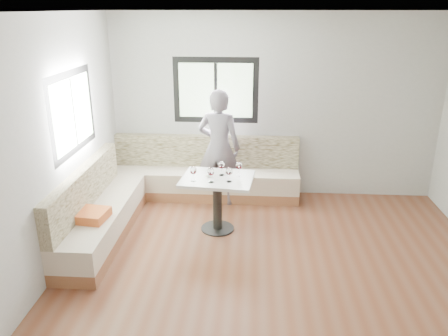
# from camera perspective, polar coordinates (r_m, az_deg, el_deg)

# --- Properties ---
(room) EXTENTS (5.01, 5.01, 2.81)m
(room) POSITION_cam_1_polar(r_m,az_deg,el_deg) (4.44, 6.83, 1.35)
(room) COLOR brown
(room) RESTS_ON ground
(banquette) EXTENTS (2.90, 2.80, 0.95)m
(banquette) POSITION_cam_1_polar(r_m,az_deg,el_deg) (6.39, -7.85, -3.04)
(banquette) COLOR #915B3B
(banquette) RESTS_ON ground
(table) EXTENTS (0.99, 0.80, 0.75)m
(table) POSITION_cam_1_polar(r_m,az_deg,el_deg) (5.76, -0.87, -3.00)
(table) COLOR black
(table) RESTS_ON ground
(person) EXTENTS (0.71, 0.54, 1.76)m
(person) POSITION_cam_1_polar(r_m,az_deg,el_deg) (6.49, -0.65, 2.68)
(person) COLOR slate
(person) RESTS_ON ground
(olive_ramekin) EXTENTS (0.09, 0.09, 0.04)m
(olive_ramekin) POSITION_cam_1_polar(r_m,az_deg,el_deg) (5.73, -1.97, -0.89)
(olive_ramekin) COLOR white
(olive_ramekin) RESTS_ON table
(wine_glass_a) EXTENTS (0.09, 0.09, 0.20)m
(wine_glass_a) POSITION_cam_1_polar(r_m,az_deg,el_deg) (5.54, -4.04, -0.37)
(wine_glass_a) COLOR white
(wine_glass_a) RESTS_ON table
(wine_glass_b) EXTENTS (0.09, 0.09, 0.20)m
(wine_glass_b) POSITION_cam_1_polar(r_m,az_deg,el_deg) (5.49, -1.74, -0.53)
(wine_glass_b) COLOR white
(wine_glass_b) RESTS_ON table
(wine_glass_c) EXTENTS (0.09, 0.09, 0.20)m
(wine_glass_c) POSITION_cam_1_polar(r_m,az_deg,el_deg) (5.50, 0.68, -0.48)
(wine_glass_c) COLOR white
(wine_glass_c) RESTS_ON table
(wine_glass_d) EXTENTS (0.09, 0.09, 0.20)m
(wine_glass_d) POSITION_cam_1_polar(r_m,az_deg,el_deg) (5.72, -0.33, 0.34)
(wine_glass_d) COLOR white
(wine_glass_d) RESTS_ON table
(wine_glass_e) EXTENTS (0.09, 0.09, 0.20)m
(wine_glass_e) POSITION_cam_1_polar(r_m,az_deg,el_deg) (5.70, 1.97, 0.28)
(wine_glass_e) COLOR white
(wine_glass_e) RESTS_ON table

